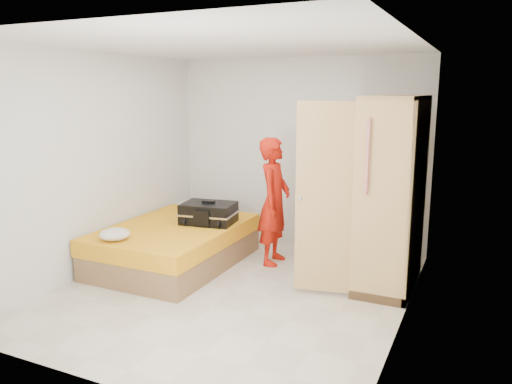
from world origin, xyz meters
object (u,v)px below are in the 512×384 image
at_px(bed, 175,245).
at_px(round_cushion, 115,234).
at_px(person, 274,201).
at_px(wardrobe, 386,198).
at_px(suitcase, 209,213).

bearing_deg(bed, round_cushion, -109.02).
bearing_deg(person, wardrobe, -102.53).
height_order(wardrobe, person, wardrobe).
distance_m(wardrobe, round_cushion, 3.05).
relative_size(wardrobe, person, 1.32).
bearing_deg(bed, wardrobe, 9.38).
bearing_deg(suitcase, person, 12.15).
distance_m(person, round_cushion, 1.95).
height_order(person, suitcase, person).
height_order(wardrobe, suitcase, wardrobe).
bearing_deg(suitcase, wardrobe, -5.53).
distance_m(bed, round_cushion, 0.88).
bearing_deg(person, bed, 113.27).
xyz_separation_m(wardrobe, suitcase, (-2.18, -0.11, -0.37)).
xyz_separation_m(bed, person, (1.10, 0.59, 0.54)).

